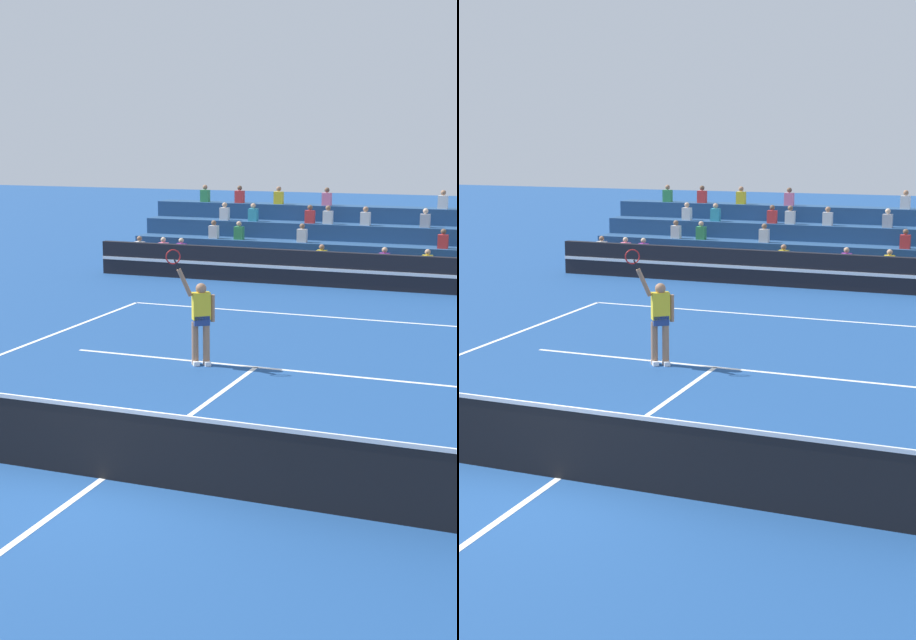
# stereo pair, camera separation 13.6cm
# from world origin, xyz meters

# --- Properties ---
(ground_plane) EXTENTS (120.00, 120.00, 0.00)m
(ground_plane) POSITION_xyz_m (0.00, 0.00, 0.00)
(ground_plane) COLOR navy
(court_lines) EXTENTS (11.10, 23.90, 0.01)m
(court_lines) POSITION_xyz_m (0.00, 0.00, 0.00)
(court_lines) COLOR white
(court_lines) RESTS_ON ground
(tennis_net) EXTENTS (12.00, 0.10, 1.10)m
(tennis_net) POSITION_xyz_m (0.00, 0.00, 0.54)
(tennis_net) COLOR black
(tennis_net) RESTS_ON ground
(sponsor_banner_wall) EXTENTS (18.00, 0.26, 1.10)m
(sponsor_banner_wall) POSITION_xyz_m (0.00, 16.45, 0.55)
(sponsor_banner_wall) COLOR black
(sponsor_banner_wall) RESTS_ON ground
(bleacher_stand) EXTENTS (17.41, 3.80, 2.83)m
(bleacher_stand) POSITION_xyz_m (-0.00, 19.61, 0.84)
(bleacher_stand) COLOR navy
(bleacher_stand) RESTS_ON ground
(tennis_player) EXTENTS (0.88, 0.65, 2.47)m
(tennis_player) POSITION_xyz_m (-1.14, 6.20, 0.99)
(tennis_player) COLOR #9E7051
(tennis_player) RESTS_ON ground
(tennis_ball) EXTENTS (0.07, 0.07, 0.07)m
(tennis_ball) POSITION_xyz_m (-2.55, 2.11, 0.03)
(tennis_ball) COLOR #C6DB33
(tennis_ball) RESTS_ON ground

